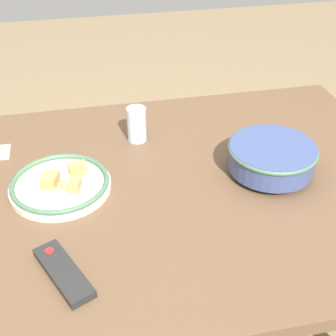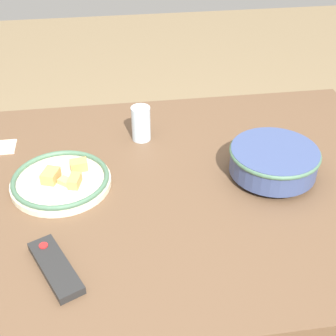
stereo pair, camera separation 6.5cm
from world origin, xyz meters
name	(u,v)px [view 2 (the right image)]	position (x,y,z in m)	size (l,w,h in m)	color
dining_table	(155,206)	(0.00, 0.00, 0.69)	(1.52, 1.02, 0.77)	brown
noodle_bowl	(274,161)	(-0.34, 0.00, 0.82)	(0.26, 0.26, 0.09)	#384775
food_plate	(61,180)	(0.26, -0.04, 0.78)	(0.28, 0.28, 0.05)	beige
tv_remote	(55,267)	(0.26, 0.28, 0.78)	(0.14, 0.20, 0.02)	black
drinking_glass	(141,123)	(0.01, -0.26, 0.82)	(0.06, 0.06, 0.11)	silver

